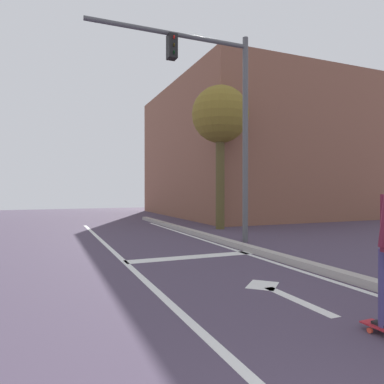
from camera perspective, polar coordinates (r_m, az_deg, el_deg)
lane_line_center at (r=6.00m, az=-7.18°, el=-14.36°), size 0.12×20.00×0.01m
lane_line_curbside at (r=7.29m, az=15.72°, el=-11.72°), size 0.12×20.00×0.01m
stop_bar at (r=8.13m, az=-0.06°, el=-10.44°), size 3.03×0.40×0.01m
lane_arrow_stem at (r=5.29m, az=16.68°, el=-16.42°), size 0.16×1.40×0.01m
lane_arrow_head at (r=5.94m, az=11.33°, el=-14.51°), size 0.71×0.71×0.01m
curb_strip at (r=7.43m, az=17.26°, el=-10.96°), size 0.24×24.00×0.14m
traffic_signal_mast at (r=10.23m, az=3.95°, el=14.57°), size 4.59×0.34×5.94m
roadside_tree at (r=14.02m, az=4.57°, el=12.01°), size 2.21×2.21×5.56m
building_block at (r=22.34m, az=9.85°, el=6.14°), size 10.66×11.97×7.54m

